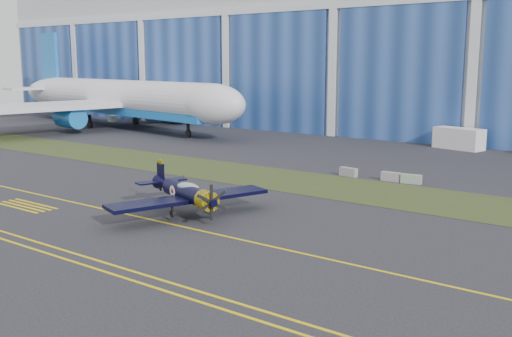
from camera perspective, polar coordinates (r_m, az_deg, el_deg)
The scene contains 13 objects.
ground at distance 45.29m, azimuth 0.31°, elevation -4.86°, with size 260.00×260.00×0.00m, color #2C2C32.
grass_median at distance 56.84m, azimuth 8.77°, elevation -1.89°, with size 260.00×10.00×0.02m, color #475128.
taxiway_centreline at distance 41.53m, azimuth -3.84°, elevation -6.25°, with size 200.00×0.20×0.02m, color yellow.
edge_line_near at distance 35.25m, azimuth -14.10°, elevation -9.54°, with size 80.00×0.20×0.02m, color yellow.
edge_line_far at distance 35.84m, azimuth -12.85°, elevation -9.16°, with size 80.00×0.20×0.02m, color yellow.
hold_short_ladder at distance 53.03m, azimuth -21.05°, elevation -3.32°, with size 6.00×2.40×0.02m, color yellow, non-canonical shape.
warbird at distance 46.38m, azimuth -6.70°, elevation -2.28°, with size 14.34×15.69×3.82m.
jetliner at distance 111.14m, azimuth -12.81°, elevation 10.12°, with size 79.21×70.38×24.58m.
shipping_container at distance 86.48m, azimuth 18.75°, elevation 2.72°, with size 6.65×2.66×2.88m, color white.
cart at distance 123.77m, azimuth -13.53°, elevation 4.65°, with size 2.13×1.28×1.28m, color white.
barrier_a at distance 62.97m, azimuth 8.79°, elevation -0.33°, with size 2.00×0.60×0.90m, color gray.
barrier_b at distance 61.15m, azimuth 12.75°, elevation -0.76°, with size 2.00×0.60×0.90m, color #9C8A99.
barrier_c at distance 60.39m, azimuth 14.57°, elevation -0.97°, with size 2.00×0.60×0.90m, color gray.
Camera 1 is at (26.11, -35.13, 11.63)m, focal length 42.00 mm.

